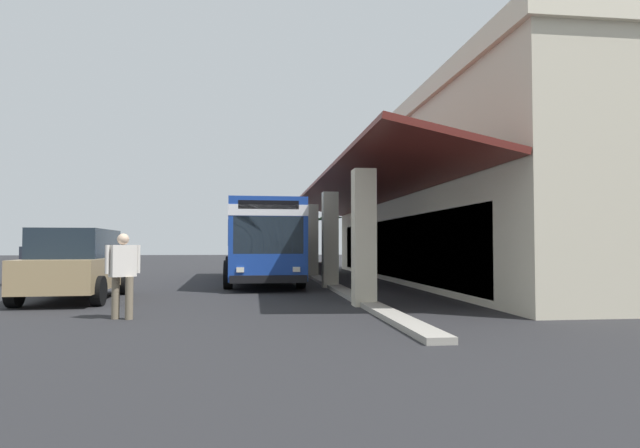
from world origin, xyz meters
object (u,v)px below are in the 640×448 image
at_px(potted_palm, 326,262).
at_px(parked_sedan_red, 49,264).
at_px(transit_bus, 260,237).
at_px(parked_suv_tan, 76,264).
at_px(pedestrian, 123,270).

bearing_deg(potted_palm, parked_sedan_red, -70.45).
height_order(transit_bus, parked_suv_tan, transit_bus).
xyz_separation_m(parked_suv_tan, potted_palm, (-12.38, 8.70, -0.35)).
bearing_deg(parked_sedan_red, pedestrian, 25.17).
distance_m(parked_suv_tan, parked_sedan_red, 8.78).
distance_m(pedestrian, potted_palm, 17.80).
bearing_deg(parked_suv_tan, transit_bus, 143.85).
bearing_deg(transit_bus, pedestrian, -14.71).
distance_m(parked_sedan_red, potted_palm, 12.98).
bearing_deg(parked_suv_tan, pedestrian, 27.82).
bearing_deg(transit_bus, potted_palm, 146.40).
distance_m(transit_bus, parked_sedan_red, 8.83).
relative_size(parked_suv_tan, pedestrian, 2.75).
relative_size(parked_suv_tan, potted_palm, 1.59).
bearing_deg(transit_bus, parked_suv_tan, -36.15).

